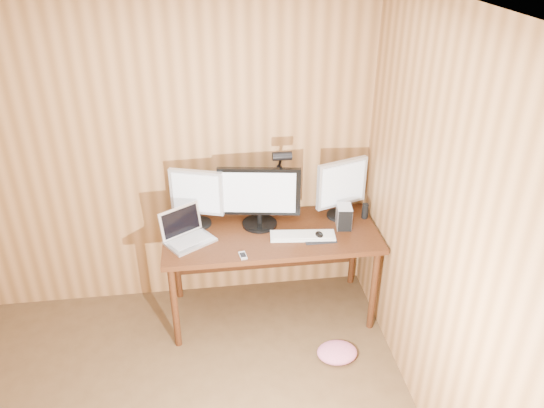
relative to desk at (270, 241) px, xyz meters
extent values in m
plane|color=silver|center=(-0.93, -1.70, 1.87)|extent=(4.00, 4.00, 0.00)
plane|color=#9B6638|center=(-0.93, 0.30, 0.62)|extent=(4.00, 0.00, 4.00)
plane|color=#9B6638|center=(0.82, -1.70, 0.62)|extent=(0.00, 4.00, 4.00)
cube|color=#3C1C0C|center=(0.00, -0.07, 0.10)|extent=(1.60, 0.70, 0.04)
cube|color=#3C1C0C|center=(0.00, 0.25, -0.17)|extent=(1.48, 0.02, 0.51)
cylinder|color=#3C1C0C|center=(-0.74, -0.36, -0.27)|extent=(0.05, 0.05, 0.71)
cylinder|color=#3C1C0C|center=(-0.74, 0.22, -0.27)|extent=(0.05, 0.05, 0.71)
cylinder|color=#3C1C0C|center=(0.74, -0.36, -0.27)|extent=(0.05, 0.05, 0.71)
cylinder|color=#3C1C0C|center=(0.74, 0.22, -0.27)|extent=(0.05, 0.05, 0.71)
cylinder|color=black|center=(-0.07, 0.05, 0.13)|extent=(0.27, 0.27, 0.02)
cylinder|color=black|center=(-0.07, 0.05, 0.18)|extent=(0.04, 0.04, 0.08)
cube|color=black|center=(-0.07, 0.05, 0.41)|extent=(0.61, 0.13, 0.38)
cube|color=silver|center=(-0.08, 0.03, 0.41)|extent=(0.53, 0.09, 0.33)
cylinder|color=black|center=(-0.53, 0.12, 0.13)|extent=(0.19, 0.19, 0.02)
cylinder|color=black|center=(-0.53, 0.12, 0.18)|extent=(0.04, 0.04, 0.09)
cube|color=#BCBCC1|center=(-0.53, 0.12, 0.40)|extent=(0.40, 0.16, 0.35)
cube|color=silver|center=(-0.54, 0.10, 0.40)|extent=(0.34, 0.12, 0.30)
cylinder|color=black|center=(0.57, 0.10, 0.13)|extent=(0.20, 0.20, 0.02)
cylinder|color=black|center=(0.57, 0.10, 0.19)|extent=(0.04, 0.04, 0.09)
cube|color=#BCBCC1|center=(0.57, 0.10, 0.41)|extent=(0.41, 0.18, 0.37)
cube|color=silver|center=(0.57, 0.07, 0.41)|extent=(0.35, 0.13, 0.32)
cube|color=silver|center=(-0.60, -0.13, 0.13)|extent=(0.40, 0.37, 0.02)
cube|color=silver|center=(-0.66, -0.03, 0.25)|extent=(0.30, 0.22, 0.22)
cube|color=black|center=(-0.66, -0.03, 0.25)|extent=(0.26, 0.19, 0.18)
cube|color=#B2B2B7|center=(-0.60, -0.13, 0.14)|extent=(0.31, 0.27, 0.00)
cube|color=silver|center=(0.22, -0.17, 0.13)|extent=(0.49, 0.19, 0.02)
cube|color=white|center=(0.22, -0.17, 0.14)|extent=(0.45, 0.16, 0.00)
cube|color=black|center=(0.34, -0.19, 0.12)|extent=(0.23, 0.19, 0.00)
ellipsoid|color=black|center=(0.34, -0.19, 0.14)|extent=(0.08, 0.11, 0.04)
cube|color=silver|center=(0.56, -0.06, 0.21)|extent=(0.13, 0.16, 0.17)
cube|color=black|center=(0.55, -0.14, 0.21)|extent=(0.10, 0.02, 0.17)
cube|color=silver|center=(-0.24, -0.36, 0.13)|extent=(0.06, 0.10, 0.01)
cube|color=black|center=(-0.24, -0.36, 0.13)|extent=(0.04, 0.06, 0.00)
cylinder|color=black|center=(0.75, 0.05, 0.18)|extent=(0.05, 0.05, 0.12)
cube|color=black|center=(0.10, 0.22, 0.11)|extent=(0.05, 0.06, 0.06)
cylinder|color=black|center=(0.10, 0.22, 0.32)|extent=(0.03, 0.03, 0.40)
sphere|color=black|center=(0.10, 0.22, 0.52)|extent=(0.04, 0.04, 0.04)
cylinder|color=black|center=(0.10, 0.16, 0.60)|extent=(0.02, 0.14, 0.16)
cylinder|color=black|center=(0.10, 0.08, 0.67)|extent=(0.14, 0.07, 0.07)
camera|label=1|loc=(-0.44, -3.41, 2.22)|focal=35.00mm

